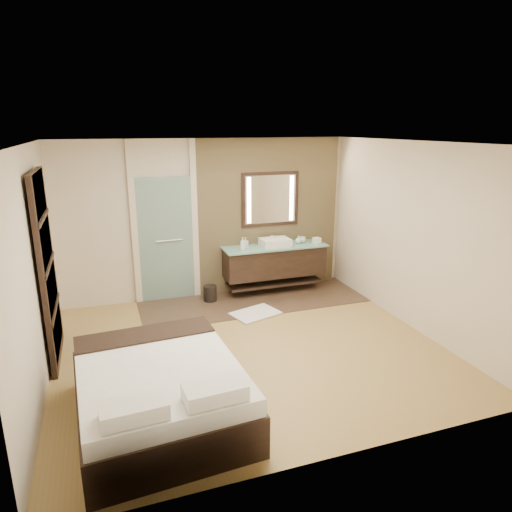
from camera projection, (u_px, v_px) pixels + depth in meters
name	position (u px, v px, depth m)	size (l,w,h in m)	color
floor	(250.00, 348.00, 6.16)	(5.00, 5.00, 0.00)	#A07F43
tile_strip	(254.00, 301.00, 7.80)	(3.80, 1.30, 0.01)	#3D2B21
stone_wall	(269.00, 215.00, 8.14)	(2.60, 0.08, 2.70)	tan
vanity	(275.00, 261.00, 8.09)	(1.85, 0.55, 0.88)	black
mirror_unit	(270.00, 199.00, 8.01)	(1.06, 0.04, 0.96)	black
frosted_door	(166.00, 235.00, 7.61)	(1.10, 0.12, 2.70)	#AEDCD2
shoji_partition	(47.00, 268.00, 5.61)	(0.06, 1.20, 2.40)	black
bed	(160.00, 392.00, 4.60)	(1.69, 2.06, 0.75)	black
bath_mat	(255.00, 313.00, 7.26)	(0.72, 0.50, 0.02)	white
waste_bin	(210.00, 293.00, 7.77)	(0.22, 0.22, 0.28)	black
tissue_box	(317.00, 240.00, 8.17)	(0.12, 0.12, 0.10)	silver
soap_bottle_a	(243.00, 244.00, 7.70)	(0.08, 0.08, 0.22)	white
soap_bottle_b	(245.00, 242.00, 7.90)	(0.08, 0.08, 0.17)	#B2B2B2
soap_bottle_c	(298.00, 240.00, 8.13)	(0.11, 0.11, 0.14)	#ADDAD6
cup	(302.00, 240.00, 8.22)	(0.13, 0.13, 0.10)	silver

